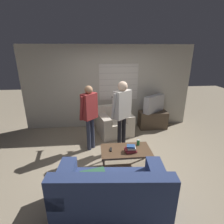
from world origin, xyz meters
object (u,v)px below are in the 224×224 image
Objects in this scene: coffee_table at (126,151)px; person_left_standing at (89,111)px; spare_remote at (111,150)px; soda_can at (138,142)px; book_stack at (131,149)px; person_right_standing at (122,108)px; tv at (154,104)px; couch_blue at (111,195)px; armchair_beige at (114,123)px.

person_left_standing is at bearing 131.84° from coffee_table.
soda_can is at bearing 19.62° from spare_remote.
book_stack is 1.88× the size of spare_remote.
coffee_table is 0.64× the size of person_left_standing.
person_right_standing is 6.93× the size of book_stack.
tv is 5.96× the size of soda_can.
spare_remote is at bearing 177.32° from coffee_table.
spare_remote is (-0.40, 0.09, -0.05)m from book_stack.
couch_blue is 1.67× the size of coffee_table.
tv is at bearing 57.92° from coffee_table.
armchair_beige is at bearing 103.86° from soda_can.
person_right_standing is at bearing -54.74° from person_left_standing.
person_right_standing reaches higher than book_stack.
soda_can is at bearing 89.44° from armchair_beige.
tv reaches higher than book_stack.
tv is 2.99× the size of book_stack.
soda_can is at bearing 65.57° from couch_blue.
armchair_beige is at bearing -22.18° from tv.
armchair_beige is 0.64× the size of person_right_standing.
book_stack is at bearing 68.98° from couch_blue.
book_stack is 0.41m from spare_remote.
armchair_beige reaches higher than book_stack.
person_right_standing is 13.82× the size of soda_can.
coffee_table is 1.30m from person_left_standing.
tv reaches higher than soda_can.
book_stack is at bearing 80.62° from armchair_beige.
soda_can is at bearing -101.34° from person_right_standing.
armchair_beige is at bearing 4.07° from person_left_standing.
person_right_standing reaches higher than couch_blue.
person_left_standing is at bearing 132.45° from book_stack.
armchair_beige is 8.78× the size of soda_can.
book_stack reaches higher than soda_can.
coffee_table is 0.15m from book_stack.
spare_remote is at bearing -106.93° from person_left_standing.
book_stack is (0.09, -0.08, 0.10)m from coffee_table.
book_stack is at bearing -131.62° from soda_can.
person_left_standing reaches higher than coffee_table.
spare_remote reaches higher than coffee_table.
soda_can is at bearing 28.45° from coffee_table.
spare_remote is (-0.25, -1.63, 0.12)m from armchair_beige.
soda_can is at bearing 48.38° from book_stack.
book_stack is at bearing -6.89° from spare_remote.
couch_blue is 2.76m from armchair_beige.
book_stack reaches higher than coffee_table.
person_left_standing reaches higher than tv.
person_right_standing reaches higher than armchair_beige.
person_left_standing reaches higher than soda_can.
armchair_beige is 1.39m from tv.
coffee_table is 8.22× the size of soda_can.
couch_blue is 2.00m from person_right_standing.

